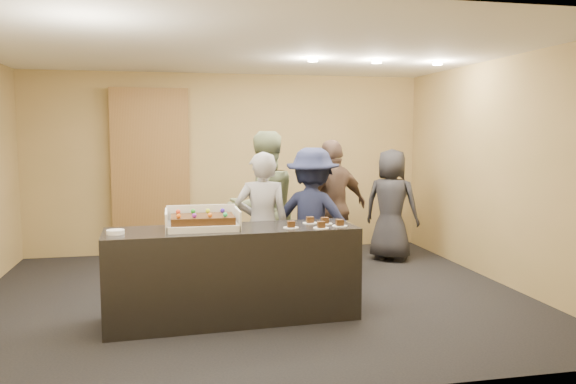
# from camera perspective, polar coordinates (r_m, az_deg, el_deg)

# --- Properties ---
(room) EXTENTS (6.04, 6.00, 2.70)m
(room) POSITION_cam_1_polar(r_m,az_deg,el_deg) (6.15, -3.59, 1.72)
(room) COLOR black
(room) RESTS_ON ground
(serving_counter) EXTENTS (2.43, 0.82, 0.90)m
(serving_counter) POSITION_cam_1_polar(r_m,az_deg,el_deg) (5.52, -5.63, -8.27)
(serving_counter) COLOR black
(serving_counter) RESTS_ON floor
(storage_cabinet) EXTENTS (1.12, 0.15, 2.46)m
(storage_cabinet) POSITION_cam_1_polar(r_m,az_deg,el_deg) (8.51, -13.76, 1.94)
(storage_cabinet) COLOR brown
(storage_cabinet) RESTS_ON floor
(cake_box) EXTENTS (0.69, 0.48, 0.20)m
(cake_box) POSITION_cam_1_polar(r_m,az_deg,el_deg) (5.42, -8.69, -3.21)
(cake_box) COLOR white
(cake_box) RESTS_ON serving_counter
(sheet_cake) EXTENTS (0.59, 0.41, 0.11)m
(sheet_cake) POSITION_cam_1_polar(r_m,az_deg,el_deg) (5.39, -8.69, -2.72)
(sheet_cake) COLOR #3C220D
(sheet_cake) RESTS_ON cake_box
(plate_stack) EXTENTS (0.16, 0.16, 0.04)m
(plate_stack) POSITION_cam_1_polar(r_m,az_deg,el_deg) (5.31, -17.13, -3.91)
(plate_stack) COLOR white
(plate_stack) RESTS_ON serving_counter
(slice_a) EXTENTS (0.15, 0.15, 0.07)m
(slice_a) POSITION_cam_1_polar(r_m,az_deg,el_deg) (5.39, 0.31, -3.44)
(slice_a) COLOR white
(slice_a) RESTS_ON serving_counter
(slice_b) EXTENTS (0.15, 0.15, 0.07)m
(slice_b) POSITION_cam_1_polar(r_m,az_deg,el_deg) (5.67, 2.25, -2.97)
(slice_b) COLOR white
(slice_b) RESTS_ON serving_counter
(slice_c) EXTENTS (0.15, 0.15, 0.07)m
(slice_c) POSITION_cam_1_polar(r_m,az_deg,el_deg) (5.38, 3.38, -3.47)
(slice_c) COLOR white
(slice_c) RESTS_ON serving_counter
(slice_d) EXTENTS (0.15, 0.15, 0.07)m
(slice_d) POSITION_cam_1_polar(r_m,az_deg,el_deg) (5.64, 3.76, -3.03)
(slice_d) COLOR white
(slice_d) RESTS_ON serving_counter
(slice_e) EXTENTS (0.15, 0.15, 0.07)m
(slice_e) POSITION_cam_1_polar(r_m,az_deg,el_deg) (5.51, 5.28, -3.25)
(slice_e) COLOR white
(slice_e) RESTS_ON serving_counter
(person_server_grey) EXTENTS (0.63, 0.45, 1.61)m
(person_server_grey) POSITION_cam_1_polar(r_m,az_deg,el_deg) (6.13, -2.63, -3.43)
(person_server_grey) COLOR #9C9BA1
(person_server_grey) RESTS_ON floor
(person_sage_man) EXTENTS (1.05, 0.91, 1.83)m
(person_sage_man) POSITION_cam_1_polar(r_m,az_deg,el_deg) (6.64, -2.50, -1.72)
(person_sage_man) COLOR gray
(person_sage_man) RESTS_ON floor
(person_navy_man) EXTENTS (1.22, 1.03, 1.65)m
(person_navy_man) POSITION_cam_1_polar(r_m,az_deg,el_deg) (6.45, 2.49, -2.79)
(person_navy_man) COLOR #1D2345
(person_navy_man) RESTS_ON floor
(person_brown_extra) EXTENTS (1.10, 0.75, 1.73)m
(person_brown_extra) POSITION_cam_1_polar(r_m,az_deg,el_deg) (7.20, 4.60, -1.55)
(person_brown_extra) COLOR brown
(person_brown_extra) RESTS_ON floor
(person_dark_suit) EXTENTS (0.92, 0.88, 1.59)m
(person_dark_suit) POSITION_cam_1_polar(r_m,az_deg,el_deg) (8.11, 10.45, -1.29)
(person_dark_suit) COLOR #26262A
(person_dark_suit) RESTS_ON floor
(ceiling_spotlights) EXTENTS (1.72, 0.12, 0.03)m
(ceiling_spotlights) POSITION_cam_1_polar(r_m,az_deg,el_deg) (7.08, 8.99, 12.92)
(ceiling_spotlights) COLOR #FFEAC6
(ceiling_spotlights) RESTS_ON ceiling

